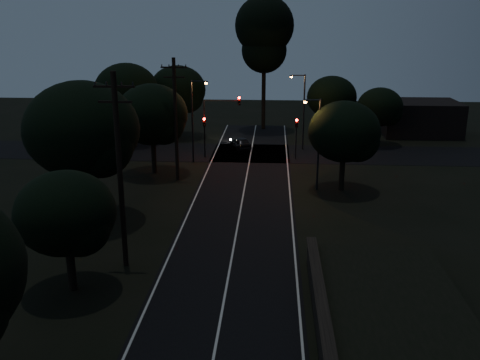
{
  "coord_description": "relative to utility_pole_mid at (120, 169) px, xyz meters",
  "views": [
    {
      "loc": [
        2.33,
        -12.5,
        13.62
      ],
      "look_at": [
        0.0,
        24.0,
        2.5
      ],
      "focal_mm": 40.0,
      "sensor_mm": 36.0,
      "label": 1
    }
  ],
  "objects": [
    {
      "name": "tree_far_e",
      "position": [
        20.18,
        31.9,
        -1.63
      ],
      "size": [
        5.0,
        5.0,
        6.34
      ],
      "color": "black",
      "rests_on": "ground"
    },
    {
      "name": "streetlight_b",
      "position": [
        11.31,
        29.0,
        -1.1
      ],
      "size": [
        1.66,
        0.26,
        8.0
      ],
      "color": "black",
      "rests_on": "ground"
    },
    {
      "name": "road_surface",
      "position": [
        6.0,
        16.12,
        -5.73
      ],
      "size": [
        60.0,
        70.0,
        0.03
      ],
      "color": "black",
      "rests_on": "ground"
    },
    {
      "name": "streetlight_a",
      "position": [
        0.69,
        23.0,
        -1.1
      ],
      "size": [
        1.66,
        0.26,
        8.0
      ],
      "color": "black",
      "rests_on": "ground"
    },
    {
      "name": "building_right",
      "position": [
        26.0,
        38.0,
        -3.74
      ],
      "size": [
        9.0,
        7.0,
        4.0
      ],
      "primitive_type": "cube",
      "color": "black",
      "rests_on": "ground"
    },
    {
      "name": "utility_pole_far",
      "position": [
        0.0,
        17.0,
        -0.25
      ],
      "size": [
        2.2,
        0.3,
        10.5
      ],
      "color": "black",
      "rests_on": "ground"
    },
    {
      "name": "signal_mast",
      "position": [
        3.09,
        24.99,
        -1.4
      ],
      "size": [
        3.7,
        0.35,
        6.25
      ],
      "color": "black",
      "rests_on": "ground"
    },
    {
      "name": "tree_far_w",
      "position": [
        -7.75,
        30.86,
        0.07
      ],
      "size": [
        7.01,
        7.01,
        8.94
      ],
      "color": "black",
      "rests_on": "ground"
    },
    {
      "name": "tree_far_nw",
      "position": [
        -2.77,
        34.87,
        -0.32
      ],
      "size": [
        6.6,
        6.6,
        8.36
      ],
      "color": "black",
      "rests_on": "ground"
    },
    {
      "name": "car",
      "position": [
        4.8,
        28.9,
        -5.09
      ],
      "size": [
        2.8,
        4.09,
        1.29
      ],
      "primitive_type": "imported",
      "rotation": [
        0.0,
        0.0,
        3.51
      ],
      "color": "black",
      "rests_on": "ground"
    },
    {
      "name": "tree_left_b",
      "position": [
        -1.82,
        -3.1,
        -1.58
      ],
      "size": [
        5.04,
        5.04,
        6.41
      ],
      "color": "black",
      "rests_on": "ground"
    },
    {
      "name": "tall_pine",
      "position": [
        7.0,
        40.0,
        6.03
      ],
      "size": [
        7.18,
        7.18,
        16.32
      ],
      "color": "black",
      "rests_on": "ground"
    },
    {
      "name": "tree_far_ne",
      "position": [
        15.2,
        34.88,
        -1.04
      ],
      "size": [
        5.75,
        5.75,
        7.27
      ],
      "color": "black",
      "rests_on": "ground"
    },
    {
      "name": "tree_left_c",
      "position": [
        -4.23,
        6.84,
        0.55
      ],
      "size": [
        7.69,
        7.69,
        9.72
      ],
      "color": "black",
      "rests_on": "ground"
    },
    {
      "name": "building_left",
      "position": [
        -14.0,
        37.0,
        -3.54
      ],
      "size": [
        10.0,
        8.0,
        4.4
      ],
      "primitive_type": "cube",
      "color": "black",
      "rests_on": "ground"
    },
    {
      "name": "tree_right_a",
      "position": [
        14.2,
        14.88,
        -0.97
      ],
      "size": [
        5.78,
        5.78,
        7.35
      ],
      "color": "black",
      "rests_on": "ground"
    },
    {
      "name": "tree_left_d",
      "position": [
        -2.27,
        18.87,
        -0.48
      ],
      "size": [
        6.4,
        6.4,
        8.12
      ],
      "color": "black",
      "rests_on": "ground"
    },
    {
      "name": "streetlight_c",
      "position": [
        11.83,
        15.0,
        -1.39
      ],
      "size": [
        1.46,
        0.26,
        7.5
      ],
      "color": "black",
      "rests_on": "ground"
    },
    {
      "name": "signal_left",
      "position": [
        1.4,
        24.99,
        -2.9
      ],
      "size": [
        0.28,
        0.35,
        4.1
      ],
      "color": "black",
      "rests_on": "ground"
    },
    {
      "name": "signal_right",
      "position": [
        10.6,
        24.99,
        -2.9
      ],
      "size": [
        0.28,
        0.35,
        4.1
      ],
      "color": "black",
      "rests_on": "ground"
    },
    {
      "name": "utility_pole_mid",
      "position": [
        0.0,
        0.0,
        0.0
      ],
      "size": [
        2.2,
        0.3,
        11.0
      ],
      "color": "black",
      "rests_on": "ground"
    }
  ]
}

